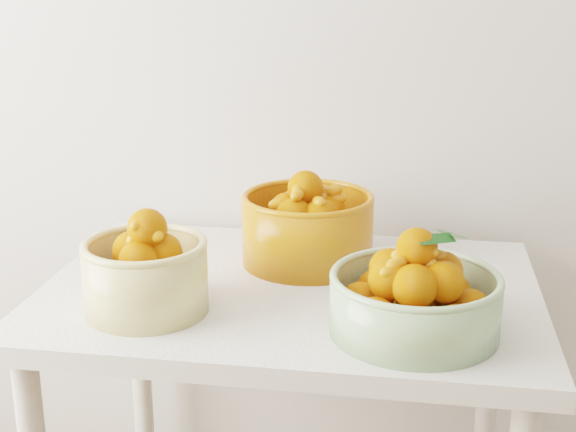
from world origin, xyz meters
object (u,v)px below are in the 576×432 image
Objects in this scene: bowl_cream at (146,273)px; bowl_green at (414,297)px; table at (290,329)px; bowl_orange at (308,227)px.

bowl_green is at bearing -1.82° from bowl_cream.
bowl_orange reaches higher than table.
bowl_cream reaches higher than bowl_green.
bowl_orange reaches higher than bowl_cream.
bowl_green is 0.40m from bowl_orange.
table is 0.35m from bowl_green.
bowl_cream is (-0.25, -0.16, 0.17)m from table.
table is at bearing 144.33° from bowl_green.
table is 3.98× the size of bowl_cream.
bowl_cream is 0.87× the size of bowl_orange.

